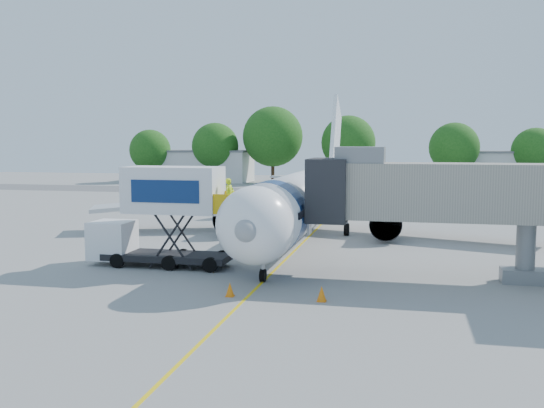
% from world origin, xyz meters
% --- Properties ---
extents(ground, '(160.00, 160.00, 0.00)m').
position_xyz_m(ground, '(0.00, 0.00, 0.00)').
color(ground, gray).
rests_on(ground, ground).
extents(guidance_line, '(0.15, 70.00, 0.01)m').
position_xyz_m(guidance_line, '(0.00, 0.00, 0.01)').
color(guidance_line, yellow).
rests_on(guidance_line, ground).
extents(taxiway_strip, '(120.00, 10.00, 0.01)m').
position_xyz_m(taxiway_strip, '(0.00, 42.00, 0.00)').
color(taxiway_strip, '#59595B').
rests_on(taxiway_strip, ground).
extents(aircraft, '(34.17, 37.73, 11.35)m').
position_xyz_m(aircraft, '(0.00, 4.12, 2.95)').
color(aircraft, white).
rests_on(aircraft, ground).
extents(jet_bridge, '(13.90, 3.20, 6.60)m').
position_xyz_m(jet_bridge, '(7.99, -7.00, 4.34)').
color(jet_bridge, '#A39B8B').
rests_on(jet_bridge, ground).
extents(catering_hiloader, '(8.50, 2.44, 5.50)m').
position_xyz_m(catering_hiloader, '(-6.27, -7.00, 2.76)').
color(catering_hiloader, black).
rests_on(catering_hiloader, ground).
extents(ground_tug, '(3.47, 2.67, 1.24)m').
position_xyz_m(ground_tug, '(0.47, -18.49, 0.65)').
color(ground_tug, white).
rests_on(ground_tug, ground).
extents(safety_cone_a, '(0.43, 0.43, 0.68)m').
position_xyz_m(safety_cone_a, '(3.32, -12.48, 0.33)').
color(safety_cone_a, orange).
rests_on(safety_cone_a, ground).
extents(safety_cone_b, '(0.40, 0.40, 0.64)m').
position_xyz_m(safety_cone_b, '(-0.78, -12.55, 0.31)').
color(safety_cone_b, orange).
rests_on(safety_cone_b, ground).
extents(outbuilding_left, '(18.40, 8.40, 5.30)m').
position_xyz_m(outbuilding_left, '(-28.00, 60.00, 2.66)').
color(outbuilding_left, silver).
rests_on(outbuilding_left, ground).
extents(outbuilding_right, '(16.40, 7.40, 5.30)m').
position_xyz_m(outbuilding_right, '(22.00, 62.00, 2.66)').
color(outbuilding_right, silver).
rests_on(outbuilding_right, ground).
extents(tree_a, '(6.85, 6.85, 8.74)m').
position_xyz_m(tree_a, '(-35.12, 56.68, 5.30)').
color(tree_a, '#382314').
rests_on(tree_a, ground).
extents(tree_b, '(7.71, 7.71, 9.83)m').
position_xyz_m(tree_b, '(-24.14, 57.90, 5.96)').
color(tree_b, '#382314').
rests_on(tree_b, ground).
extents(tree_c, '(9.74, 9.74, 12.42)m').
position_xyz_m(tree_c, '(-14.49, 58.37, 7.54)').
color(tree_c, '#382314').
rests_on(tree_c, ground).
extents(tree_d, '(8.50, 8.50, 10.84)m').
position_xyz_m(tree_d, '(-2.25, 57.91, 6.58)').
color(tree_d, '#382314').
rests_on(tree_d, ground).
extents(tree_e, '(7.57, 7.57, 9.65)m').
position_xyz_m(tree_e, '(13.80, 58.42, 5.86)').
color(tree_e, '#382314').
rests_on(tree_e, ground).
extents(tree_f, '(6.93, 6.93, 8.84)m').
position_xyz_m(tree_f, '(25.57, 59.60, 5.36)').
color(tree_f, '#382314').
rests_on(tree_f, ground).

